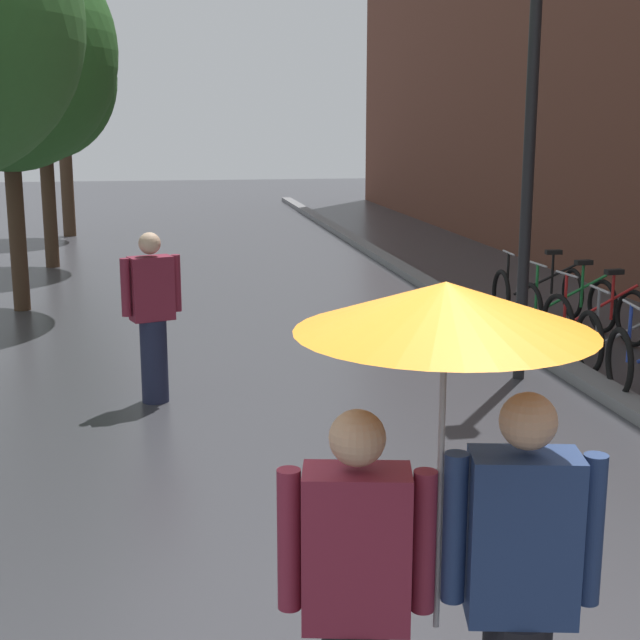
{
  "coord_description": "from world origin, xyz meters",
  "views": [
    {
      "loc": [
        -1.1,
        -3.38,
        2.68
      ],
      "look_at": [
        -0.05,
        2.62,
        1.35
      ],
      "focal_mm": 51.27,
      "sensor_mm": 36.0,
      "label": 1
    }
  ],
  "objects": [
    {
      "name": "parked_bicycle_3",
      "position": [
        3.91,
        5.51,
        0.38
      ],
      "size": [
        1.11,
        0.74,
        0.96
      ],
      "color": "black",
      "rests_on": "ground"
    },
    {
      "name": "street_tree_2",
      "position": [
        -3.12,
        10.17,
        3.62
      ],
      "size": [
        3.06,
        3.06,
        5.28
      ],
      "color": "#473323",
      "rests_on": "ground"
    },
    {
      "name": "street_tree_3",
      "position": [
        -3.13,
        14.24,
        3.43
      ],
      "size": [
        2.7,
        2.7,
        4.92
      ],
      "color": "#473323",
      "rests_on": "ground"
    },
    {
      "name": "kerb_strip",
      "position": [
        3.2,
        10.0,
        0.06
      ],
      "size": [
        0.3,
        36.0,
        0.12
      ],
      "primitive_type": "cube",
      "color": "slate",
      "rests_on": "ground"
    },
    {
      "name": "parked_bicycle_4",
      "position": [
        3.99,
        6.55,
        0.38
      ],
      "size": [
        1.15,
        0.81,
        0.96
      ],
      "color": "black",
      "rests_on": "ground"
    },
    {
      "name": "couple_under_umbrella",
      "position": [
        -0.12,
        -0.37,
        1.39
      ],
      "size": [
        1.18,
        1.08,
        2.13
      ],
      "color": "black",
      "rests_on": "ground"
    },
    {
      "name": "pedestrian_walking_midground",
      "position": [
        -1.21,
        5.32,
        0.85
      ],
      "size": [
        0.56,
        0.34,
        1.66
      ],
      "color": "#1E233D",
      "rests_on": "ground"
    },
    {
      "name": "street_tree_4",
      "position": [
        -3.25,
        19.09,
        4.04
      ],
      "size": [
        2.4,
        2.4,
        5.39
      ],
      "color": "#473323",
      "rests_on": "ground"
    },
    {
      "name": "parked_bicycle_5",
      "position": [
        3.97,
        7.32,
        0.38
      ],
      "size": [
        1.12,
        0.76,
        0.96
      ],
      "color": "black",
      "rests_on": "ground"
    },
    {
      "name": "parked_bicycle_6",
      "position": [
        3.98,
        8.29,
        0.38
      ],
      "size": [
        1.12,
        0.76,
        0.96
      ],
      "color": "black",
      "rests_on": "ground"
    },
    {
      "name": "street_lamp_post",
      "position": [
        2.6,
        5.49,
        2.5
      ],
      "size": [
        0.24,
        0.24,
        4.28
      ],
      "color": "black",
      "rests_on": "ground"
    }
  ]
}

